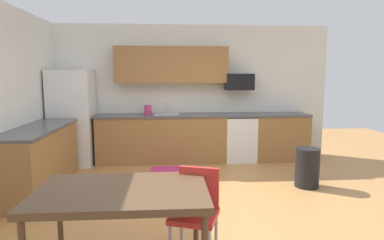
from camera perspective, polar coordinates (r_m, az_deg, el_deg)
ground_plane at (r=4.48m, az=0.94°, el=-14.52°), size 12.00×12.00×0.00m
wall_back at (r=6.80m, az=-0.99°, el=4.78°), size 5.80×0.10×2.70m
cabinet_run_back at (r=6.56m, az=-5.21°, el=-3.29°), size 2.49×0.60×0.90m
cabinet_run_back_right at (r=6.93m, az=14.86°, el=-2.93°), size 1.06×0.60×0.90m
cabinet_run_left at (r=5.45m, az=-24.91°, el=-6.26°), size 0.60×2.00×0.90m
countertop_back at (r=6.49m, az=-0.82°, el=0.83°), size 4.80×0.64×0.04m
countertop_left at (r=5.36m, az=-25.19°, el=-1.37°), size 0.64×2.00×0.04m
upper_cabinets_back at (r=6.57m, az=-3.55°, el=9.46°), size 2.20×0.34×0.70m
refrigerator at (r=6.66m, az=-19.86°, el=0.36°), size 0.76×0.70×1.80m
oven_range at (r=6.70m, az=8.14°, el=-3.05°), size 0.60×0.60×0.91m
microwave at (r=6.69m, az=8.14°, el=6.53°), size 0.54×0.36×0.32m
sink_basin at (r=6.49m, az=-4.39°, el=0.45°), size 0.48×0.40×0.14m
sink_faucet at (r=6.65m, az=-4.39°, el=2.01°), size 0.02×0.02×0.24m
dining_table at (r=2.84m, az=-11.95°, el=-12.72°), size 1.40×0.90×0.78m
chair_near_table at (r=3.12m, az=0.70°, el=-14.78°), size 0.51×0.51×0.85m
trash_bin at (r=5.39m, az=19.23°, el=-7.74°), size 0.36×0.36×0.60m
floor_mat at (r=6.03m, az=-3.85°, el=-8.60°), size 0.70×0.50×0.01m
kettle at (r=6.53m, az=-7.60°, el=1.69°), size 0.14×0.14×0.20m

